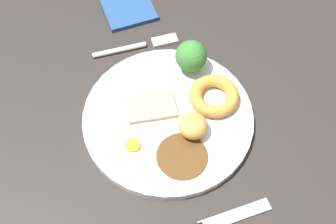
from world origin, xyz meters
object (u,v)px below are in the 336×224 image
(broccoli_floret, at_px, (191,56))
(meat_slice_main, at_px, (152,108))
(dinner_plate, at_px, (168,118))
(roast_potato_left, at_px, (193,126))
(carrot_coin_front, at_px, (133,145))
(folded_napkin, at_px, (127,5))
(yorkshire_pudding, at_px, (214,96))
(fork, at_px, (138,46))

(broccoli_floret, bearing_deg, meat_slice_main, -57.62)
(dinner_plate, height_order, roast_potato_left, roast_potato_left)
(carrot_coin_front, xyz_separation_m, folded_napkin, (-0.29, 0.08, -0.01))
(yorkshire_pudding, distance_m, folded_napkin, 0.27)
(meat_slice_main, relative_size, broccoli_floret, 1.37)
(yorkshire_pudding, bearing_deg, folded_napkin, -166.26)
(meat_slice_main, bearing_deg, broccoli_floret, 122.38)
(meat_slice_main, relative_size, folded_napkin, 0.70)
(dinner_plate, height_order, meat_slice_main, meat_slice_main)
(roast_potato_left, relative_size, broccoli_floret, 0.78)
(yorkshire_pudding, bearing_deg, meat_slice_main, -99.49)
(meat_slice_main, xyz_separation_m, roast_potato_left, (0.06, 0.04, 0.01))
(dinner_plate, bearing_deg, carrot_coin_front, -65.45)
(yorkshire_pudding, height_order, carrot_coin_front, yorkshire_pudding)
(carrot_coin_front, height_order, broccoli_floret, broccoli_floret)
(dinner_plate, height_order, fork, dinner_plate)
(dinner_plate, relative_size, broccoli_floret, 4.74)
(yorkshire_pudding, distance_m, broccoli_floret, 0.08)
(carrot_coin_front, bearing_deg, meat_slice_main, 136.35)
(fork, bearing_deg, yorkshire_pudding, -60.00)
(dinner_plate, distance_m, roast_potato_left, 0.05)
(meat_slice_main, height_order, carrot_coin_front, meat_slice_main)
(fork, height_order, folded_napkin, fork)
(roast_potato_left, height_order, carrot_coin_front, roast_potato_left)
(yorkshire_pudding, relative_size, fork, 0.52)
(yorkshire_pudding, height_order, broccoli_floret, broccoli_floret)
(carrot_coin_front, bearing_deg, fork, 159.43)
(roast_potato_left, xyz_separation_m, carrot_coin_front, (-0.01, -0.09, -0.02))
(folded_napkin, bearing_deg, fork, -6.17)
(roast_potato_left, distance_m, carrot_coin_front, 0.09)
(carrot_coin_front, relative_size, folded_napkin, 0.21)
(yorkshire_pudding, xyz_separation_m, fork, (-0.16, -0.07, -0.02))
(dinner_plate, relative_size, folded_napkin, 2.42)
(meat_slice_main, bearing_deg, yorkshire_pudding, 80.51)
(meat_slice_main, xyz_separation_m, broccoli_floret, (-0.06, 0.09, 0.03))
(folded_napkin, bearing_deg, yorkshire_pudding, 13.74)
(meat_slice_main, xyz_separation_m, folded_napkin, (-0.24, 0.03, -0.01))
(broccoli_floret, bearing_deg, folded_napkin, -164.27)
(folded_napkin, bearing_deg, broccoli_floret, 15.73)
(meat_slice_main, height_order, broccoli_floret, broccoli_floret)
(dinner_plate, height_order, folded_napkin, dinner_plate)
(dinner_plate, distance_m, broccoli_floret, 0.11)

